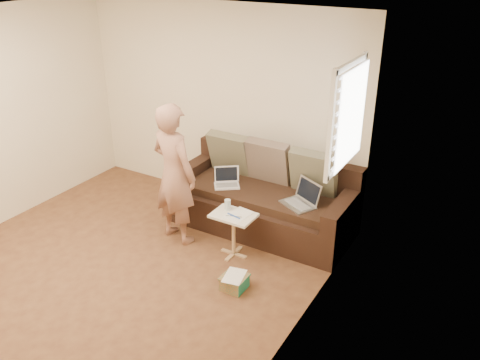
{
  "coord_description": "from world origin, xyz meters",
  "views": [
    {
      "loc": [
        3.36,
        -2.96,
        3.19
      ],
      "look_at": [
        0.8,
        1.4,
        0.78
      ],
      "focal_mm": 37.01,
      "sensor_mm": 36.0,
      "label": 1
    }
  ],
  "objects_px": {
    "laptop_silver": "(298,205)",
    "striped_box": "(234,282)",
    "laptop_white": "(227,186)",
    "drinking_glass": "(228,205)",
    "sofa": "(263,197)",
    "side_table": "(234,235)",
    "person": "(174,174)"
  },
  "relations": [
    {
      "from": "sofa",
      "to": "side_table",
      "type": "distance_m",
      "value": 0.72
    },
    {
      "from": "side_table",
      "to": "drinking_glass",
      "type": "bearing_deg",
      "value": 150.51
    },
    {
      "from": "laptop_silver",
      "to": "person",
      "type": "relative_size",
      "value": 0.23
    },
    {
      "from": "laptop_white",
      "to": "striped_box",
      "type": "relative_size",
      "value": 1.22
    },
    {
      "from": "laptop_silver",
      "to": "person",
      "type": "bearing_deg",
      "value": -127.81
    },
    {
      "from": "sofa",
      "to": "person",
      "type": "distance_m",
      "value": 1.13
    },
    {
      "from": "sofa",
      "to": "laptop_white",
      "type": "height_order",
      "value": "sofa"
    },
    {
      "from": "laptop_white",
      "to": "drinking_glass",
      "type": "distance_m",
      "value": 0.59
    },
    {
      "from": "side_table",
      "to": "sofa",
      "type": "bearing_deg",
      "value": 90.56
    },
    {
      "from": "person",
      "to": "drinking_glass",
      "type": "xyz_separation_m",
      "value": [
        0.65,
        0.09,
        -0.26
      ]
    },
    {
      "from": "person",
      "to": "laptop_silver",
      "type": "bearing_deg",
      "value": -145.76
    },
    {
      "from": "drinking_glass",
      "to": "laptop_white",
      "type": "bearing_deg",
      "value": 122.76
    },
    {
      "from": "side_table",
      "to": "striped_box",
      "type": "relative_size",
      "value": 2.1
    },
    {
      "from": "person",
      "to": "striped_box",
      "type": "height_order",
      "value": "person"
    },
    {
      "from": "drinking_glass",
      "to": "person",
      "type": "bearing_deg",
      "value": -172.13
    },
    {
      "from": "side_table",
      "to": "drinking_glass",
      "type": "relative_size",
      "value": 4.35
    },
    {
      "from": "laptop_silver",
      "to": "drinking_glass",
      "type": "distance_m",
      "value": 0.8
    },
    {
      "from": "laptop_silver",
      "to": "striped_box",
      "type": "distance_m",
      "value": 1.18
    },
    {
      "from": "side_table",
      "to": "striped_box",
      "type": "xyz_separation_m",
      "value": [
        0.32,
        -0.53,
        -0.18
      ]
    },
    {
      "from": "drinking_glass",
      "to": "striped_box",
      "type": "bearing_deg",
      "value": -53.44
    },
    {
      "from": "person",
      "to": "striped_box",
      "type": "bearing_deg",
      "value": 165.53
    },
    {
      "from": "laptop_white",
      "to": "person",
      "type": "xyz_separation_m",
      "value": [
        -0.34,
        -0.58,
        0.32
      ]
    },
    {
      "from": "person",
      "to": "drinking_glass",
      "type": "bearing_deg",
      "value": -161.98
    },
    {
      "from": "laptop_silver",
      "to": "side_table",
      "type": "distance_m",
      "value": 0.8
    },
    {
      "from": "laptop_silver",
      "to": "side_table",
      "type": "height_order",
      "value": "laptop_silver"
    },
    {
      "from": "laptop_silver",
      "to": "person",
      "type": "distance_m",
      "value": 1.44
    },
    {
      "from": "striped_box",
      "to": "laptop_white",
      "type": "bearing_deg",
      "value": 124.87
    },
    {
      "from": "laptop_silver",
      "to": "striped_box",
      "type": "relative_size",
      "value": 1.54
    },
    {
      "from": "laptop_white",
      "to": "striped_box",
      "type": "bearing_deg",
      "value": -91.5
    },
    {
      "from": "laptop_silver",
      "to": "person",
      "type": "height_order",
      "value": "person"
    },
    {
      "from": "sofa",
      "to": "drinking_glass",
      "type": "height_order",
      "value": "sofa"
    },
    {
      "from": "striped_box",
      "to": "person",
      "type": "bearing_deg",
      "value": 155.37
    }
  ]
}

